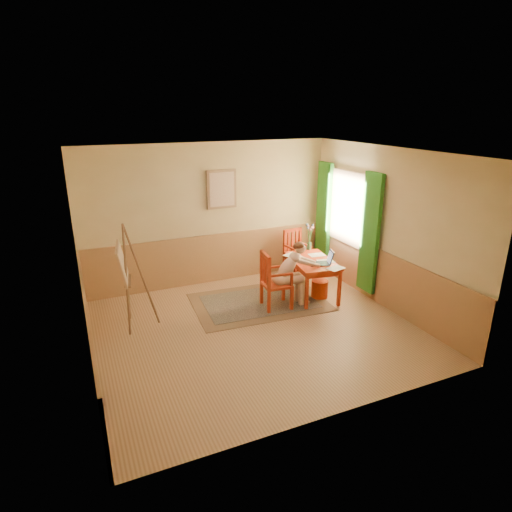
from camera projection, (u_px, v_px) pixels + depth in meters
name	position (u px, v px, depth m)	size (l,w,h in m)	color
room	(256.00, 247.00, 6.52)	(5.04, 4.54, 2.84)	tan
wainscot	(237.00, 283.00, 7.50)	(5.00, 4.50, 1.00)	tan
window	(346.00, 219.00, 8.41)	(0.12, 2.01, 2.20)	white
wall_portrait	(222.00, 189.00, 8.36)	(0.60, 0.05, 0.76)	#A37D59
rug	(259.00, 302.00, 7.94)	(2.51, 1.77, 0.02)	#8C7251
table	(312.00, 264.00, 8.03)	(0.89, 1.29, 0.72)	red
chair_left	(274.00, 281.00, 7.57)	(0.52, 0.51, 1.04)	red
chair_back	(296.00, 253.00, 9.04)	(0.49, 0.51, 1.00)	red
figure	(291.00, 271.00, 7.63)	(0.90, 0.42, 1.19)	beige
laptop	(323.00, 261.00, 7.78)	(0.47, 0.36, 0.25)	#1E2338
papers	(317.00, 260.00, 8.01)	(0.78, 1.26, 0.00)	white
vase	(309.00, 238.00, 8.53)	(0.24, 0.25, 0.52)	#3F724C
wastebasket	(320.00, 289.00, 8.11)	(0.31, 0.31, 0.34)	#C0340C
easel	(125.00, 267.00, 6.75)	(0.63, 0.78, 1.74)	brown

